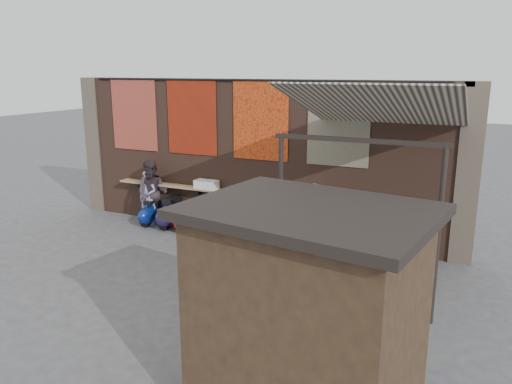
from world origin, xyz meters
TOP-DOWN VIEW (x-y plane):
  - ground at (0.00, 0.00)m, footprint 70.00×70.00m
  - brick_wall at (0.00, 2.70)m, footprint 10.00×0.40m
  - pier_left at (-5.20, 2.70)m, footprint 0.50×0.50m
  - pier_right at (5.20, 2.70)m, footprint 0.50×0.50m
  - eating_counter at (0.00, 2.33)m, footprint 8.00×0.32m
  - shelf_box at (-1.19, 2.30)m, footprint 0.62×0.32m
  - tapestry_redgold at (-3.60, 2.48)m, footprint 1.50×0.02m
  - tapestry_sun at (-1.70, 2.48)m, footprint 1.50×0.02m
  - tapestry_orange at (0.30, 2.48)m, footprint 1.50×0.02m
  - tapestry_multi at (2.30, 2.48)m, footprint 1.50×0.02m
  - hang_rail at (0.00, 2.47)m, footprint 9.50×0.06m
  - scooter_stool_0 at (-2.82, 1.98)m, footprint 0.34×0.75m
  - scooter_stool_1 at (-2.18, 2.02)m, footprint 0.40×0.88m
  - scooter_stool_2 at (-1.66, 1.97)m, footprint 0.34×0.76m
  - scooter_stool_3 at (-1.07, 2.00)m, footprint 0.37×0.82m
  - scooter_stool_4 at (-0.50, 2.04)m, footprint 0.39×0.86m
  - scooter_stool_5 at (0.07, 2.01)m, footprint 0.32×0.72m
  - scooter_stool_6 at (0.65, 2.03)m, footprint 0.38×0.85m
  - scooter_stool_7 at (1.25, 2.03)m, footprint 0.35×0.78m
  - scooter_stool_8 at (1.84, 1.96)m, footprint 0.33×0.73m
  - scooter_stool_9 at (2.37, 1.99)m, footprint 0.38×0.85m
  - scooter_stool_10 at (2.94, 2.01)m, footprint 0.40×0.90m
  - diner_left at (-2.90, 2.00)m, footprint 0.60×0.44m
  - diner_right at (-2.75, 2.00)m, footprint 1.02×0.88m
  - shopper_navy at (3.24, 0.73)m, footprint 1.03×0.44m
  - shopper_grey at (3.30, 0.40)m, footprint 1.28×1.07m
  - shopper_tan at (2.16, 1.21)m, footprint 1.06×0.93m
  - market_stall at (3.72, -3.75)m, footprint 2.67×2.17m
  - stall_roof at (3.72, -3.75)m, footprint 3.00×2.48m
  - stall_sign at (3.86, -2.83)m, footprint 1.19×0.23m
  - stall_shelf at (3.86, -2.83)m, footprint 2.00×0.41m
  - awning_canvas at (3.50, 0.90)m, footprint 3.20×3.28m
  - awning_ledger at (3.50, 2.49)m, footprint 3.30×0.08m
  - awning_header at (3.50, -0.60)m, footprint 3.00×0.08m
  - awning_post_left at (2.10, -0.60)m, footprint 0.09×0.09m
  - awning_post_right at (4.90, -0.60)m, footprint 0.09×0.09m

SIDE VIEW (x-z plane):
  - ground at x=0.00m, z-range 0.00..0.00m
  - scooter_stool_5 at x=0.07m, z-range 0.00..0.68m
  - scooter_stool_8 at x=1.84m, z-range 0.00..0.69m
  - scooter_stool_0 at x=-2.82m, z-range 0.00..0.71m
  - scooter_stool_2 at x=-1.66m, z-range 0.00..0.72m
  - scooter_stool_7 at x=1.25m, z-range 0.00..0.74m
  - scooter_stool_3 at x=-1.07m, z-range 0.00..0.78m
  - scooter_stool_6 at x=0.65m, z-range 0.00..0.81m
  - scooter_stool_9 at x=2.37m, z-range 0.00..0.81m
  - scooter_stool_4 at x=-0.50m, z-range 0.00..0.82m
  - scooter_stool_1 at x=-2.18m, z-range 0.00..0.83m
  - scooter_stool_10 at x=2.94m, z-range 0.00..0.85m
  - diner_left at x=-2.90m, z-range 0.00..1.54m
  - shopper_grey at x=3.30m, z-range 0.00..1.72m
  - shopper_navy at x=3.24m, z-range 0.00..1.75m
  - shopper_tan at x=2.16m, z-range 0.00..1.82m
  - diner_right at x=-2.75m, z-range 0.00..1.83m
  - stall_shelf at x=3.86m, z-range 0.93..0.99m
  - eating_counter at x=0.00m, z-range 1.08..1.12m
  - shelf_box at x=-1.19m, z-range 1.12..1.36m
  - market_stall at x=3.72m, z-range 0.00..2.62m
  - awning_post_left at x=2.10m, z-range 0.00..3.10m
  - awning_post_right at x=4.90m, z-range 0.00..3.10m
  - stall_sign at x=3.86m, z-range 1.65..2.15m
  - brick_wall at x=0.00m, z-range 0.00..4.00m
  - pier_left at x=-5.20m, z-range 0.00..4.00m
  - pier_right at x=5.20m, z-range 0.00..4.00m
  - stall_roof at x=3.72m, z-range 2.62..2.74m
  - tapestry_redgold at x=-3.60m, z-range 2.00..4.00m
  - tapestry_sun at x=-1.70m, z-range 2.00..4.00m
  - tapestry_orange at x=0.30m, z-range 2.00..4.00m
  - tapestry_multi at x=2.30m, z-range 2.00..4.00m
  - awning_header at x=3.50m, z-range 3.04..3.12m
  - awning_canvas at x=3.50m, z-range 3.07..4.03m
  - awning_ledger at x=3.50m, z-range 3.89..4.01m
  - hang_rail at x=0.00m, z-range 3.95..4.01m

